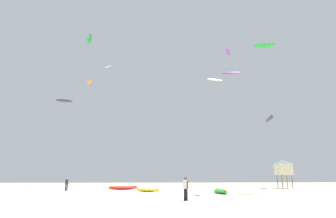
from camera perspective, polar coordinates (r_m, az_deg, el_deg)
The scene contains 16 objects.
ground_plane at distance 15.77m, azimuth 3.29°, elevation -20.65°, with size 120.00×120.00×0.00m, color beige.
person_foreground at distance 20.18m, azimuth 3.85°, elevation -16.45°, with size 0.38×0.48×1.70m.
person_midground at distance 35.96m, azimuth -21.13°, elevation -14.77°, with size 0.52×0.35×1.56m.
kite_grounded_near at distance 36.84m, azimuth -9.68°, elevation -16.53°, with size 4.22×2.63×0.52m.
kite_grounded_mid at distance 31.69m, azimuth -4.50°, elevation -17.12°, with size 3.32×2.91×0.42m.
kite_grounded_far at distance 29.06m, azimuth 11.32°, elevation -17.09°, with size 1.16×3.96×0.47m.
lifeguard_tower at distance 43.88m, azimuth 23.74°, elevation -11.48°, with size 2.30×2.30×4.15m.
kite_aloft_0 at distance 55.25m, azimuth -21.63°, elevation 1.69°, with size 3.35×1.78×0.54m.
kite_aloft_1 at distance 47.46m, azimuth 21.19°, elevation -2.01°, with size 2.28×4.39×0.91m.
kite_aloft_2 at distance 55.70m, azimuth -16.68°, elevation 14.31°, with size 2.05×3.81×0.87m.
kite_aloft_3 at distance 35.02m, azimuth 12.97°, elevation 11.96°, with size 1.30×2.11×0.42m.
kite_aloft_4 at distance 57.12m, azimuth 13.71°, elevation 7.62°, with size 4.51×2.01×0.90m.
kite_aloft_5 at distance 45.87m, azimuth -16.73°, elevation 5.71°, with size 1.62×2.17×0.35m.
kite_aloft_6 at distance 39.35m, azimuth 20.22°, elevation 12.84°, with size 3.05×1.52×0.59m.
kite_aloft_7 at distance 53.97m, azimuth 10.17°, elevation 6.27°, with size 3.70×1.79×0.84m.
kite_aloft_8 at distance 56.69m, azimuth -12.88°, elevation 8.95°, with size 1.91×1.77×0.39m.
Camera 1 is at (-1.74, -15.58, 1.72)m, focal length 28.07 mm.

